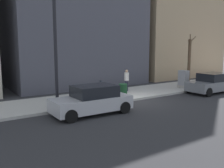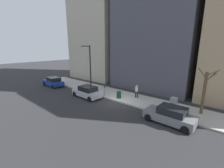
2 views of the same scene
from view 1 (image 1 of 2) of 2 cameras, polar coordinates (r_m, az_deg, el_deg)
name	(u,v)px [view 1 (image 1 of 2)]	position (r m, az deg, el deg)	size (l,w,h in m)	color
ground_plane	(135,101)	(16.51, 5.27, -3.86)	(120.00, 120.00, 0.00)	#2B2B2D
sidewalk	(117,95)	(18.05, 1.23, -2.52)	(4.00, 36.00, 0.15)	#B2AFA8
parked_car_grey	(212,83)	(20.78, 21.90, 0.16)	(1.95, 4.22, 1.52)	slate
parked_car_silver	(92,100)	(13.20, -4.55, -3.73)	(1.99, 4.23, 1.52)	#B7B7BC
parking_meter	(101,89)	(15.34, -2.56, -1.07)	(0.14, 0.10, 1.35)	slate
utility_box	(183,79)	(21.70, 16.03, 1.08)	(0.83, 0.61, 1.43)	#A8A399
streetlamp	(57,37)	(13.71, -12.44, 10.35)	(1.97, 0.32, 6.50)	black
bare_tree	(189,60)	(24.15, 17.23, 5.29)	(1.23, 1.59, 4.48)	brown
trash_bin	(123,90)	(16.90, 2.55, -1.47)	(0.56, 0.56, 0.90)	#14381E
pedestrian_near_meter	(127,79)	(19.09, 3.34, 1.14)	(0.36, 0.36, 1.66)	#1E1E2D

